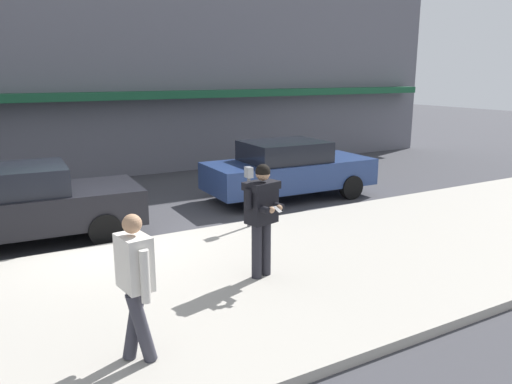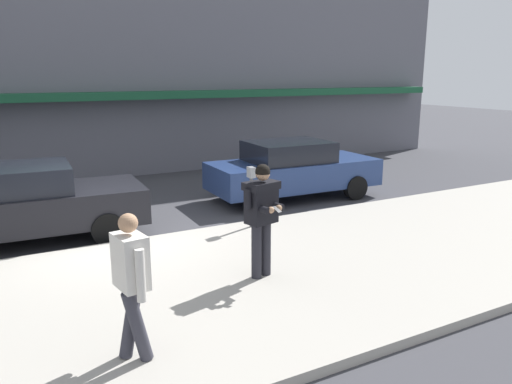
{
  "view_description": "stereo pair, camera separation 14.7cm",
  "coord_description": "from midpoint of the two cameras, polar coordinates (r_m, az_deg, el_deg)",
  "views": [
    {
      "loc": [
        -2.04,
        -9.35,
        3.27
      ],
      "look_at": [
        1.66,
        -2.87,
        1.49
      ],
      "focal_mm": 35.0,
      "sensor_mm": 36.0,
      "label": 1
    },
    {
      "loc": [
        -1.91,
        -9.43,
        3.27
      ],
      "look_at": [
        1.66,
        -2.87,
        1.49
      ],
      "focal_mm": 35.0,
      "sensor_mm": 36.0,
      "label": 2
    }
  ],
  "objects": [
    {
      "name": "ground_plane",
      "position": [
        10.14,
        -15.9,
        -5.94
      ],
      "size": [
        80.0,
        80.0,
        0.0
      ],
      "primitive_type": "plane",
      "color": "#3D3D42"
    },
    {
      "name": "sidewalk",
      "position": [
        7.87,
        -3.85,
        -10.63
      ],
      "size": [
        32.0,
        5.3,
        0.14
      ],
      "primitive_type": "cube",
      "color": "#A8A399",
      "rests_on": "ground"
    },
    {
      "name": "curb_paint_line",
      "position": [
        10.42,
        -10.59,
        -5.09
      ],
      "size": [
        28.0,
        0.12,
        0.01
      ],
      "primitive_type": "cube",
      "color": "silver",
      "rests_on": "ground"
    },
    {
      "name": "parked_sedan_mid",
      "position": [
        10.73,
        -24.69,
        -1.2
      ],
      "size": [
        4.59,
        2.11,
        1.54
      ],
      "color": "black",
      "rests_on": "ground"
    },
    {
      "name": "parked_sedan_far",
      "position": [
        13.27,
        4.53,
        2.6
      ],
      "size": [
        4.56,
        2.04,
        1.54
      ],
      "color": "navy",
      "rests_on": "ground"
    },
    {
      "name": "man_texting_on_phone",
      "position": [
        7.65,
        1.22,
        -1.89
      ],
      "size": [
        0.63,
        0.63,
        1.81
      ],
      "color": "#23232B",
      "rests_on": "sidewalk"
    },
    {
      "name": "pedestrian_in_light_coat",
      "position": [
        5.64,
        -13.31,
        -9.55
      ],
      "size": [
        0.37,
        0.59,
        1.7
      ],
      "color": "#33333D",
      "rests_on": "sidewalk"
    },
    {
      "name": "parking_meter",
      "position": [
        10.26,
        -0.13,
        0.46
      ],
      "size": [
        0.12,
        0.18,
        1.27
      ],
      "color": "#4C4C51",
      "rests_on": "sidewalk"
    }
  ]
}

